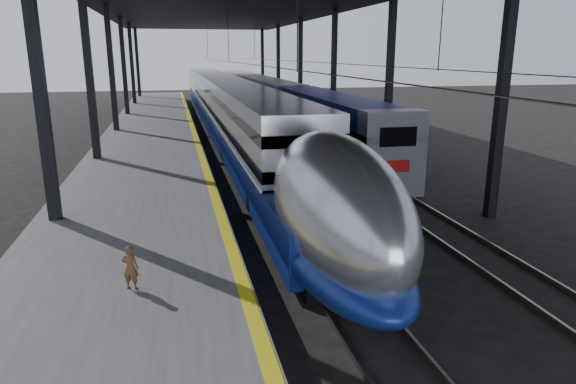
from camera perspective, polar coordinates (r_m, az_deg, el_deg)
name	(u,v)px	position (r m, az deg, el deg)	size (l,w,h in m)	color
ground	(266,301)	(13.21, -2.46, -12.01)	(160.00, 160.00, 0.00)	black
platform	(149,149)	(32.09, -15.15, 4.68)	(6.00, 80.00, 1.00)	#4C4C4F
yellow_strip	(196,139)	(32.00, -10.18, 5.86)	(0.30, 80.00, 0.01)	yellow
rails	(279,150)	(32.79, -0.97, 4.67)	(6.52, 80.00, 0.16)	slate
tgv_train	(226,108)	(40.24, -6.95, 9.21)	(2.93, 65.20, 4.20)	#AFB1B6
second_train	(272,100)	(47.81, -1.76, 10.15)	(2.71, 56.05, 3.74)	navy
child	(130,268)	(11.83, -17.13, -8.02)	(0.37, 0.24, 1.01)	#52341B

